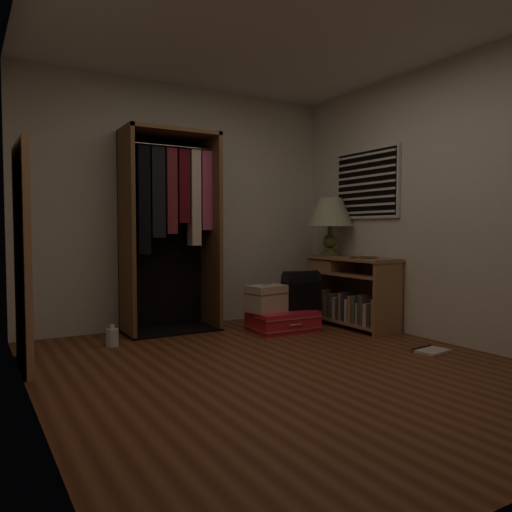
{
  "coord_description": "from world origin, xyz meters",
  "views": [
    {
      "loc": [
        -2.08,
        -3.1,
        1.04
      ],
      "look_at": [
        0.3,
        0.95,
        0.8
      ],
      "focal_mm": 35.0,
      "sensor_mm": 36.0,
      "label": 1
    }
  ],
  "objects_px": {
    "open_wardrobe": "(170,215)",
    "black_bag": "(301,289)",
    "train_case": "(267,298)",
    "table_lamp": "(330,214)",
    "white_jug": "(112,337)",
    "pink_suitcase": "(283,321)",
    "console_bookshelf": "(349,290)",
    "floor_mirror": "(23,256)"
  },
  "relations": [
    {
      "from": "open_wardrobe",
      "to": "black_bag",
      "type": "distance_m",
      "value": 1.58
    },
    {
      "from": "train_case",
      "to": "open_wardrobe",
      "type": "bearing_deg",
      "value": 137.58
    },
    {
      "from": "table_lamp",
      "to": "white_jug",
      "type": "height_order",
      "value": "table_lamp"
    },
    {
      "from": "pink_suitcase",
      "to": "black_bag",
      "type": "xyz_separation_m",
      "value": [
        0.26,
        0.03,
        0.31
      ]
    },
    {
      "from": "pink_suitcase",
      "to": "table_lamp",
      "type": "distance_m",
      "value": 1.39
    },
    {
      "from": "console_bookshelf",
      "to": "black_bag",
      "type": "relative_size",
      "value": 2.67
    },
    {
      "from": "train_case",
      "to": "black_bag",
      "type": "distance_m",
      "value": 0.42
    },
    {
      "from": "console_bookshelf",
      "to": "floor_mirror",
      "type": "distance_m",
      "value": 3.27
    },
    {
      "from": "open_wardrobe",
      "to": "pink_suitcase",
      "type": "distance_m",
      "value": 1.6
    },
    {
      "from": "white_jug",
      "to": "black_bag",
      "type": "bearing_deg",
      "value": -4.67
    },
    {
      "from": "black_bag",
      "to": "open_wardrobe",
      "type": "bearing_deg",
      "value": 169.51
    },
    {
      "from": "black_bag",
      "to": "white_jug",
      "type": "distance_m",
      "value": 2.0
    },
    {
      "from": "console_bookshelf",
      "to": "train_case",
      "type": "xyz_separation_m",
      "value": [
        -0.93,
        0.2,
        -0.05
      ]
    },
    {
      "from": "open_wardrobe",
      "to": "black_bag",
      "type": "height_order",
      "value": "open_wardrobe"
    },
    {
      "from": "open_wardrobe",
      "to": "pink_suitcase",
      "type": "height_order",
      "value": "open_wardrobe"
    },
    {
      "from": "console_bookshelf",
      "to": "white_jug",
      "type": "bearing_deg",
      "value": 172.4
    },
    {
      "from": "open_wardrobe",
      "to": "table_lamp",
      "type": "xyz_separation_m",
      "value": [
        1.78,
        -0.39,
        0.03
      ]
    },
    {
      "from": "pink_suitcase",
      "to": "white_jug",
      "type": "relative_size",
      "value": 3.53
    },
    {
      "from": "black_bag",
      "to": "pink_suitcase",
      "type": "bearing_deg",
      "value": -158.66
    },
    {
      "from": "table_lamp",
      "to": "white_jug",
      "type": "xyz_separation_m",
      "value": [
        -2.49,
        -0.01,
        -1.15
      ]
    },
    {
      "from": "black_bag",
      "to": "white_jug",
      "type": "bearing_deg",
      "value": -171.03
    },
    {
      "from": "open_wardrobe",
      "to": "white_jug",
      "type": "distance_m",
      "value": 1.38
    },
    {
      "from": "console_bookshelf",
      "to": "white_jug",
      "type": "height_order",
      "value": "console_bookshelf"
    },
    {
      "from": "console_bookshelf",
      "to": "floor_mirror",
      "type": "relative_size",
      "value": 0.66
    },
    {
      "from": "train_case",
      "to": "table_lamp",
      "type": "xyz_separation_m",
      "value": [
        0.94,
        0.14,
        0.89
      ]
    },
    {
      "from": "white_jug",
      "to": "pink_suitcase",
      "type": "bearing_deg",
      "value": -6.51
    },
    {
      "from": "train_case",
      "to": "table_lamp",
      "type": "height_order",
      "value": "table_lamp"
    },
    {
      "from": "train_case",
      "to": "white_jug",
      "type": "xyz_separation_m",
      "value": [
        -1.55,
        0.13,
        -0.26
      ]
    },
    {
      "from": "console_bookshelf",
      "to": "pink_suitcase",
      "type": "height_order",
      "value": "console_bookshelf"
    },
    {
      "from": "black_bag",
      "to": "table_lamp",
      "type": "relative_size",
      "value": 0.64
    },
    {
      "from": "floor_mirror",
      "to": "console_bookshelf",
      "type": "bearing_deg",
      "value": 0.74
    },
    {
      "from": "console_bookshelf",
      "to": "open_wardrobe",
      "type": "xyz_separation_m",
      "value": [
        -1.77,
        0.73,
        0.8
      ]
    },
    {
      "from": "floor_mirror",
      "to": "open_wardrobe",
      "type": "bearing_deg",
      "value": 27.84
    },
    {
      "from": "open_wardrobe",
      "to": "train_case",
      "type": "xyz_separation_m",
      "value": [
        0.84,
        -0.53,
        -0.86
      ]
    },
    {
      "from": "train_case",
      "to": "white_jug",
      "type": "height_order",
      "value": "train_case"
    },
    {
      "from": "console_bookshelf",
      "to": "table_lamp",
      "type": "xyz_separation_m",
      "value": [
        0.0,
        0.34,
        0.84
      ]
    },
    {
      "from": "console_bookshelf",
      "to": "pink_suitcase",
      "type": "xyz_separation_m",
      "value": [
        -0.78,
        0.14,
        -0.29
      ]
    },
    {
      "from": "floor_mirror",
      "to": "black_bag",
      "type": "relative_size",
      "value": 4.05
    },
    {
      "from": "pink_suitcase",
      "to": "black_bag",
      "type": "bearing_deg",
      "value": 9.93
    },
    {
      "from": "pink_suitcase",
      "to": "white_jug",
      "type": "bearing_deg",
      "value": 175.72
    },
    {
      "from": "pink_suitcase",
      "to": "floor_mirror",
      "type": "bearing_deg",
      "value": -173.61
    },
    {
      "from": "black_bag",
      "to": "floor_mirror",
      "type": "bearing_deg",
      "value": -161.87
    }
  ]
}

